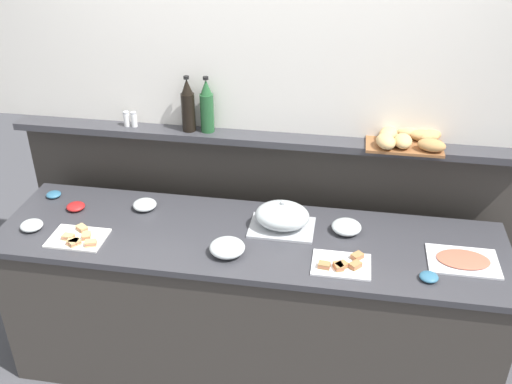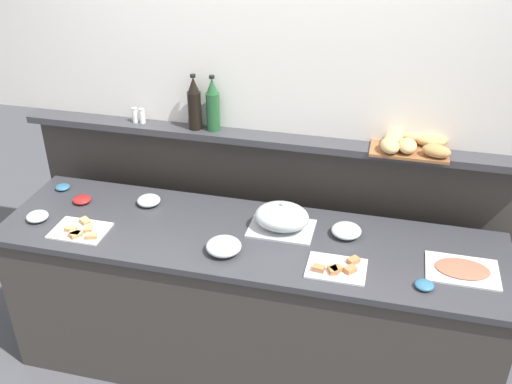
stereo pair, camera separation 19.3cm
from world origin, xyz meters
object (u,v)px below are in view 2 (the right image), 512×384
(serving_cloche, at_px, (282,218))
(glass_bowl_extra, at_px, (37,217))
(salt_shaker, at_px, (135,115))
(glass_bowl_small, at_px, (224,247))
(glass_bowl_medium, at_px, (149,201))
(sandwich_platter_side, at_px, (80,231))
(sandwich_platter_rear, at_px, (337,268))
(wine_bottle_green, at_px, (213,106))
(pepper_shaker, at_px, (142,116))
(glass_bowl_large, at_px, (346,231))
(condiment_bowl_cream, at_px, (424,285))
(condiment_bowl_dark, at_px, (63,187))
(wine_bottle_dark, at_px, (194,105))
(bread_basket, at_px, (413,144))
(condiment_bowl_red, at_px, (82,200))
(cold_cuts_platter, at_px, (462,270))

(serving_cloche, xyz_separation_m, glass_bowl_extra, (-1.30, -0.23, -0.05))
(salt_shaker, bearing_deg, glass_bowl_small, -41.17)
(glass_bowl_medium, bearing_deg, sandwich_platter_side, -123.89)
(glass_bowl_medium, xyz_separation_m, glass_bowl_extra, (-0.52, -0.30, -0.00))
(sandwich_platter_rear, xyz_separation_m, glass_bowl_small, (-0.56, 0.01, 0.02))
(wine_bottle_green, xyz_separation_m, pepper_shaker, (-0.43, -0.01, -0.10))
(glass_bowl_large, bearing_deg, glass_bowl_small, -153.05)
(sandwich_platter_side, height_order, condiment_bowl_cream, sandwich_platter_side)
(glass_bowl_small, xyz_separation_m, salt_shaker, (-0.71, 0.62, 0.38))
(condiment_bowl_dark, bearing_deg, wine_bottle_dark, 17.53)
(wine_bottle_dark, bearing_deg, sandwich_platter_side, -124.67)
(sandwich_platter_side, xyz_separation_m, bread_basket, (1.63, 0.63, 0.40))
(condiment_bowl_cream, height_order, condiment_bowl_dark, condiment_bowl_cream)
(condiment_bowl_red, height_order, wine_bottle_dark, wine_bottle_dark)
(bread_basket, bearing_deg, cold_cuts_platter, -60.16)
(cold_cuts_platter, xyz_separation_m, pepper_shaker, (-1.80, 0.50, 0.40))
(serving_cloche, xyz_separation_m, glass_bowl_small, (-0.24, -0.27, -0.04))
(condiment_bowl_cream, bearing_deg, salt_shaker, 158.33)
(glass_bowl_small, bearing_deg, pepper_shaker, 137.00)
(glass_bowl_large, relative_size, glass_bowl_small, 0.88)
(glass_bowl_medium, height_order, bread_basket, bread_basket)
(serving_cloche, xyz_separation_m, wine_bottle_dark, (-0.58, 0.35, 0.44))
(glass_bowl_extra, xyz_separation_m, wine_bottle_dark, (0.72, 0.58, 0.49))
(pepper_shaker, bearing_deg, glass_bowl_medium, -66.48)
(sandwich_platter_side, height_order, glass_bowl_extra, glass_bowl_extra)
(serving_cloche, xyz_separation_m, bread_basket, (0.62, 0.35, 0.33))
(glass_bowl_large, xyz_separation_m, wine_bottle_dark, (-0.91, 0.33, 0.48))
(glass_bowl_large, height_order, condiment_bowl_red, glass_bowl_large)
(serving_cloche, bearing_deg, sandwich_platter_rear, -40.35)
(glass_bowl_medium, bearing_deg, glass_bowl_small, -31.95)
(sandwich_platter_side, xyz_separation_m, cold_cuts_platter, (1.91, 0.13, -0.00))
(condiment_bowl_red, xyz_separation_m, condiment_bowl_dark, (-0.19, 0.11, -0.00))
(bread_basket, bearing_deg, condiment_bowl_red, -168.92)
(glass_bowl_medium, xyz_separation_m, glass_bowl_small, (0.54, -0.34, 0.01))
(glass_bowl_small, bearing_deg, condiment_bowl_red, 163.76)
(condiment_bowl_red, bearing_deg, cold_cuts_platter, -4.06)
(cold_cuts_platter, bearing_deg, glass_bowl_small, -173.92)
(cold_cuts_platter, xyz_separation_m, condiment_bowl_red, (-2.06, 0.15, 0.01))
(sandwich_platter_side, xyz_separation_m, wine_bottle_green, (0.54, 0.64, 0.50))
(sandwich_platter_side, height_order, wine_bottle_dark, wine_bottle_dark)
(cold_cuts_platter, relative_size, condiment_bowl_red, 3.30)
(glass_bowl_large, xyz_separation_m, glass_bowl_small, (-0.57, -0.29, 0.00))
(cold_cuts_platter, relative_size, glass_bowl_small, 1.91)
(glass_bowl_large, distance_m, condiment_bowl_cream, 0.52)
(sandwich_platter_side, relative_size, pepper_shaker, 3.28)
(condiment_bowl_cream, height_order, wine_bottle_dark, wine_bottle_dark)
(condiment_bowl_cream, xyz_separation_m, wine_bottle_green, (-1.20, 0.67, 0.50))
(glass_bowl_extra, bearing_deg, cold_cuts_platter, 2.09)
(condiment_bowl_red, distance_m, bread_basket, 1.85)
(condiment_bowl_red, bearing_deg, salt_shaker, 59.08)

